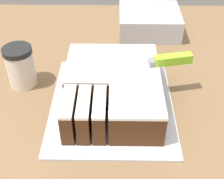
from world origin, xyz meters
name	(u,v)px	position (x,y,z in m)	size (l,w,h in m)	color
cake_board	(112,103)	(0.04, -0.02, 0.91)	(0.30, 0.35, 0.01)	silver
cake	(113,88)	(0.05, -0.02, 0.95)	(0.22, 0.28, 0.08)	#472814
knife	(159,62)	(0.15, 0.02, 1.00)	(0.30, 0.08, 0.02)	silver
coffee_cup	(20,66)	(-0.19, 0.06, 0.96)	(0.07, 0.07, 0.11)	beige
storage_box	(149,22)	(0.16, 0.34, 0.94)	(0.20, 0.17, 0.07)	#B2B2B7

